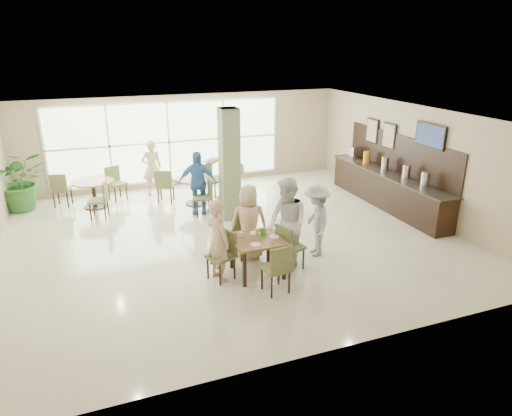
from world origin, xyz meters
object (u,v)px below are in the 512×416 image
object	(u,v)px
teen_right	(287,223)
teen_standing	(316,220)
teen_left	(218,240)
main_table	(257,243)
adult_b	(227,168)
teen_far	(249,222)
adult_a	(197,183)
potted_plant	(20,181)
adult_standing	(152,168)
round_table_left	(93,187)
round_table_right	(195,184)
buffet_counter	(388,187)

from	to	relation	value
teen_right	teen_standing	xyz separation A→B (m)	(0.79, 0.26, -0.13)
teen_left	teen_right	world-z (taller)	teen_right
main_table	adult_b	world-z (taller)	adult_b
teen_far	adult_a	xyz separation A→B (m)	(-0.35, 2.98, 0.04)
potted_plant	teen_left	size ratio (longest dim) A/B	1.01
teen_far	adult_standing	size ratio (longest dim) A/B	0.97
round_table_left	teen_standing	bearing A→B (deg)	-48.22
adult_a	adult_b	size ratio (longest dim) A/B	0.90
teen_far	potted_plant	bearing A→B (deg)	-32.21
round_table_right	adult_standing	distance (m)	1.59
teen_standing	teen_left	bearing A→B (deg)	-68.15
teen_left	adult_standing	size ratio (longest dim) A/B	0.98
round_table_left	adult_b	size ratio (longest dim) A/B	0.60
buffet_counter	teen_standing	bearing A→B (deg)	-148.31
round_table_left	potted_plant	xyz separation A→B (m)	(-1.80, 0.48, 0.24)
adult_standing	main_table	bearing A→B (deg)	94.66
potted_plant	teen_right	bearing A→B (deg)	-46.32
teen_far	teen_standing	size ratio (longest dim) A/B	1.02
main_table	teen_left	world-z (taller)	teen_left
main_table	round_table_right	world-z (taller)	same
potted_plant	round_table_left	bearing A→B (deg)	-15.00
round_table_right	teen_right	distance (m)	4.42
buffet_counter	teen_right	size ratio (longest dim) A/B	2.56
teen_standing	adult_a	xyz separation A→B (m)	(-1.72, 3.32, 0.05)
round_table_right	teen_left	distance (m)	4.43
teen_right	adult_a	bearing A→B (deg)	-174.87
teen_left	adult_b	xyz separation A→B (m)	(1.58, 4.45, 0.12)
teen_left	potted_plant	bearing A→B (deg)	17.05
teen_left	adult_standing	xyz separation A→B (m)	(-0.37, 5.60, 0.02)
main_table	potted_plant	xyz separation A→B (m)	(-4.60, 5.64, 0.15)
buffet_counter	potted_plant	xyz separation A→B (m)	(-9.34, 3.24, 0.26)
round_table_left	teen_right	world-z (taller)	teen_right
teen_standing	adult_b	xyz separation A→B (m)	(-0.65, 4.14, 0.14)
main_table	teen_far	xyz separation A→B (m)	(0.10, 0.73, 0.14)
buffet_counter	round_table_right	bearing A→B (deg)	157.24
potted_plant	adult_standing	size ratio (longest dim) A/B	0.98
teen_left	teen_standing	xyz separation A→B (m)	(2.23, 0.31, -0.02)
potted_plant	teen_standing	bearing A→B (deg)	-40.91
potted_plant	teen_far	bearing A→B (deg)	-46.30
potted_plant	adult_a	size ratio (longest dim) A/B	0.97
buffet_counter	teen_far	bearing A→B (deg)	-160.23
main_table	adult_a	xyz separation A→B (m)	(-0.25, 3.71, 0.18)
adult_standing	teen_right	bearing A→B (deg)	101.43
potted_plant	buffet_counter	bearing A→B (deg)	-19.15
teen_left	teen_standing	size ratio (longest dim) A/B	1.03
buffet_counter	potted_plant	world-z (taller)	buffet_counter
teen_right	teen_standing	world-z (taller)	teen_right
main_table	adult_b	size ratio (longest dim) A/B	0.51
main_table	adult_a	world-z (taller)	adult_a
adult_a	adult_b	world-z (taller)	adult_b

